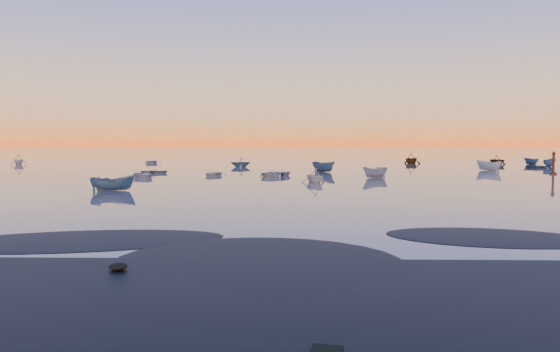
{
  "coord_description": "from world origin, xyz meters",
  "views": [
    {
      "loc": [
        4.65,
        -22.23,
        4.26
      ],
      "look_at": [
        3.38,
        28.0,
        1.03
      ],
      "focal_mm": 35.0,
      "sensor_mm": 36.0,
      "label": 1
    }
  ],
  "objects_px": {
    "boat_near_right": "(315,182)",
    "channel_marker": "(553,165)",
    "boat_near_left": "(143,178)",
    "boat_near_center": "(113,191)"
  },
  "relations": [
    {
      "from": "boat_near_right",
      "to": "channel_marker",
      "type": "distance_m",
      "value": 34.59
    },
    {
      "from": "boat_near_center",
      "to": "boat_near_right",
      "type": "distance_m",
      "value": 20.26
    },
    {
      "from": "boat_near_left",
      "to": "channel_marker",
      "type": "bearing_deg",
      "value": -19.04
    },
    {
      "from": "boat_near_center",
      "to": "channel_marker",
      "type": "distance_m",
      "value": 54.81
    },
    {
      "from": "boat_near_center",
      "to": "channel_marker",
      "type": "relative_size",
      "value": 1.21
    },
    {
      "from": "boat_near_right",
      "to": "channel_marker",
      "type": "relative_size",
      "value": 1.04
    },
    {
      "from": "boat_near_center",
      "to": "channel_marker",
      "type": "height_order",
      "value": "channel_marker"
    },
    {
      "from": "boat_near_left",
      "to": "channel_marker",
      "type": "xyz_separation_m",
      "value": [
        51.01,
        7.85,
        1.24
      ]
    },
    {
      "from": "boat_near_center",
      "to": "channel_marker",
      "type": "bearing_deg",
      "value": -78.05
    },
    {
      "from": "boat_near_left",
      "to": "boat_near_right",
      "type": "height_order",
      "value": "boat_near_right"
    }
  ]
}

